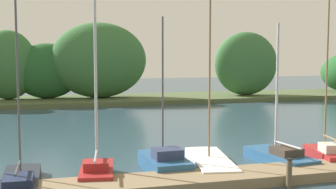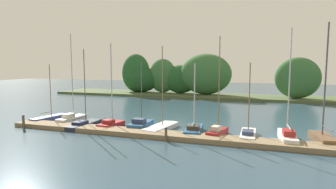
# 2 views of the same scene
# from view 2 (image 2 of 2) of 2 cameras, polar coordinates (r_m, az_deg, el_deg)

# --- Properties ---
(dock_pier) EXTENTS (28.83, 1.80, 0.35)m
(dock_pier) POSITION_cam_2_polar(r_m,az_deg,el_deg) (21.43, 0.65, -8.34)
(dock_pier) COLOR #847051
(dock_pier) RESTS_ON ground
(far_shore) EXTENTS (60.53, 8.00, 7.48)m
(far_shore) POSITION_cam_2_polar(r_m,az_deg,el_deg) (48.10, 8.71, 2.92)
(far_shore) COLOR #4C5B38
(far_shore) RESTS_ON ground
(sailboat_0) EXTENTS (1.57, 4.16, 5.54)m
(sailboat_0) POSITION_cam_2_polar(r_m,az_deg,el_deg) (30.10, -22.83, -4.41)
(sailboat_0) COLOR navy
(sailboat_0) RESTS_ON ground
(sailboat_1) EXTENTS (1.18, 3.64, 8.41)m
(sailboat_1) POSITION_cam_2_polar(r_m,az_deg,el_deg) (28.42, -18.93, -4.53)
(sailboat_1) COLOR white
(sailboat_1) RESTS_ON ground
(sailboat_2) EXTENTS (1.31, 4.38, 6.90)m
(sailboat_2) POSITION_cam_2_polar(r_m,az_deg,el_deg) (26.28, -16.66, -5.68)
(sailboat_2) COLOR #232833
(sailboat_2) RESTS_ON ground
(sailboat_3) EXTENTS (1.51, 3.08, 7.36)m
(sailboat_3) POSITION_cam_2_polar(r_m,az_deg,el_deg) (25.16, -11.47, -5.69)
(sailboat_3) COLOR maroon
(sailboat_3) RESTS_ON ground
(sailboat_4) EXTENTS (1.45, 3.14, 5.81)m
(sailboat_4) POSITION_cam_2_polar(r_m,az_deg,el_deg) (24.52, -5.51, -6.05)
(sailboat_4) COLOR #285684
(sailboat_4) RESTS_ON ground
(sailboat_5) EXTENTS (2.04, 4.58, 7.06)m
(sailboat_5) POSITION_cam_2_polar(r_m,az_deg,el_deg) (23.93, -1.27, -6.60)
(sailboat_5) COLOR white
(sailboat_5) RESTS_ON ground
(sailboat_6) EXTENTS (1.65, 3.80, 5.66)m
(sailboat_6) POSITION_cam_2_polar(r_m,az_deg,el_deg) (22.89, 5.31, -7.01)
(sailboat_6) COLOR #285684
(sailboat_6) RESTS_ON ground
(sailboat_7) EXTENTS (1.43, 3.30, 7.67)m
(sailboat_7) POSITION_cam_2_polar(r_m,az_deg,el_deg) (22.18, 10.10, -7.32)
(sailboat_7) COLOR maroon
(sailboat_7) RESTS_ON ground
(sailboat_8) EXTENTS (1.09, 3.83, 5.68)m
(sailboat_8) POSITION_cam_2_polar(r_m,az_deg,el_deg) (22.23, 16.04, -7.74)
(sailboat_8) COLOR white
(sailboat_8) RESTS_ON ground
(sailboat_9) EXTENTS (1.18, 4.02, 8.11)m
(sailboat_9) POSITION_cam_2_polar(r_m,az_deg,el_deg) (22.07, 23.18, -7.71)
(sailboat_9) COLOR white
(sailboat_9) RESTS_ON ground
(sailboat_10) EXTENTS (1.58, 3.50, 8.44)m
(sailboat_10) POSITION_cam_2_polar(r_m,az_deg,el_deg) (22.87, 29.03, -7.44)
(sailboat_10) COLOR brown
(sailboat_10) RESTS_ON ground
(mooring_piling_0) EXTENTS (0.24, 0.24, 1.18)m
(mooring_piling_0) POSITION_cam_2_polar(r_m,az_deg,el_deg) (27.32, -27.42, -4.96)
(mooring_piling_0) COLOR brown
(mooring_piling_0) RESTS_ON ground
(mooring_piling_1) EXTENTS (0.22, 0.22, 0.99)m
(mooring_piling_1) POSITION_cam_2_polar(r_m,az_deg,el_deg) (20.33, -0.41, -8.19)
(mooring_piling_1) COLOR brown
(mooring_piling_1) RESTS_ON ground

